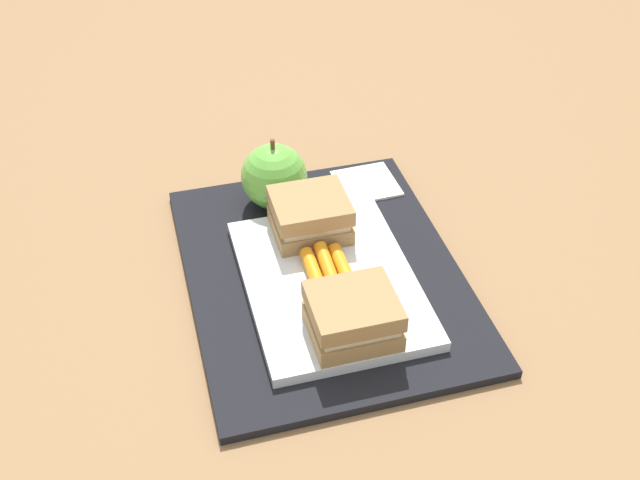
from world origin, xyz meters
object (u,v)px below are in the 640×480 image
sandwich_half_right (310,215)px  apple (274,176)px  paper_napkin (366,183)px  sandwich_half_left (353,316)px  food_tray (330,282)px  carrot_sticks_bundle (330,273)px

sandwich_half_right → apple: 0.08m
sandwich_half_right → paper_napkin: size_ratio=1.14×
sandwich_half_right → sandwich_half_left: bearing=180.0°
food_tray → paper_napkin: 0.18m
carrot_sticks_bundle → paper_napkin: bearing=-29.5°
apple → sandwich_half_right: bearing=-163.1°
sandwich_half_left → sandwich_half_right: 0.16m
sandwich_half_left → sandwich_half_right: size_ratio=1.00×
sandwich_half_right → apple: apple is taller
apple → food_tray: bearing=-171.6°
food_tray → sandwich_half_left: bearing=180.0°
food_tray → carrot_sticks_bundle: carrot_sticks_bundle is taller
food_tray → paper_napkin: bearing=-29.6°
carrot_sticks_bundle → food_tray: bearing=11.9°
paper_napkin → carrot_sticks_bundle: bearing=150.5°
carrot_sticks_bundle → paper_napkin: carrot_sticks_bundle is taller
sandwich_half_right → apple: (0.07, 0.02, 0.00)m
carrot_sticks_bundle → paper_napkin: size_ratio=1.11×
sandwich_half_left → carrot_sticks_bundle: (0.08, -0.00, -0.01)m
apple → paper_napkin: size_ratio=1.24×
carrot_sticks_bundle → apple: (0.15, 0.02, 0.02)m
food_tray → paper_napkin: food_tray is taller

